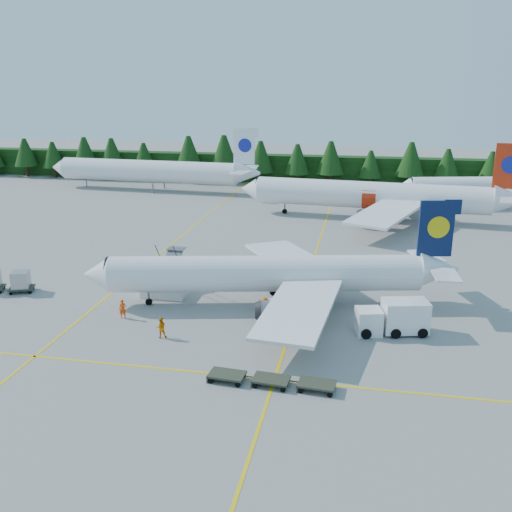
% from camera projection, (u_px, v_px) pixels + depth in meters
% --- Properties ---
extents(ground, '(320.00, 320.00, 0.00)m').
position_uv_depth(ground, '(218.00, 339.00, 49.93)').
color(ground, gray).
rests_on(ground, ground).
extents(taxi_stripe_a, '(0.25, 120.00, 0.01)m').
position_uv_depth(taxi_stripe_a, '(150.00, 262.00, 71.24)').
color(taxi_stripe_a, yellow).
rests_on(taxi_stripe_a, ground).
extents(taxi_stripe_b, '(0.25, 120.00, 0.01)m').
position_uv_depth(taxi_stripe_b, '(309.00, 272.00, 67.60)').
color(taxi_stripe_b, yellow).
rests_on(taxi_stripe_b, ground).
extents(taxi_stripe_cross, '(80.00, 0.25, 0.01)m').
position_uv_depth(taxi_stripe_cross, '(198.00, 372.00, 44.29)').
color(taxi_stripe_cross, yellow).
rests_on(taxi_stripe_cross, ground).
extents(treeline_hedge, '(220.00, 4.00, 6.00)m').
position_uv_depth(treeline_hedge, '(311.00, 169.00, 125.99)').
color(treeline_hedge, black).
rests_on(treeline_hedge, ground).
extents(airliner_navy, '(36.10, 29.40, 10.62)m').
position_uv_depth(airliner_navy, '(259.00, 274.00, 56.94)').
color(airliner_navy, white).
rests_on(airliner_navy, ground).
extents(airliner_red, '(44.15, 36.20, 12.84)m').
position_uv_depth(airliner_red, '(365.00, 195.00, 92.77)').
color(airliner_red, white).
rests_on(airliner_red, ground).
extents(airliner_far_left, '(44.70, 6.75, 12.99)m').
position_uv_depth(airliner_far_left, '(142.00, 170.00, 117.29)').
color(airliner_far_left, white).
rests_on(airliner_far_left, ground).
extents(airliner_far_right, '(39.30, 12.11, 11.60)m').
position_uv_depth(airliner_far_right, '(499.00, 187.00, 101.07)').
color(airliner_far_right, white).
rests_on(airliner_far_right, ground).
extents(airstairs, '(4.58, 6.21, 4.12)m').
position_uv_depth(airstairs, '(165.00, 287.00, 60.10)').
color(airstairs, white).
rests_on(airstairs, ground).
extents(service_truck, '(6.68, 3.69, 3.05)m').
position_uv_depth(service_truck, '(392.00, 317.00, 50.82)').
color(service_truck, silver).
rests_on(service_truck, ground).
extents(dolly_train, '(9.63, 2.00, 0.16)m').
position_uv_depth(dolly_train, '(271.00, 379.00, 42.28)').
color(dolly_train, '#313426').
rests_on(dolly_train, ground).
extents(uld_pair, '(6.15, 3.19, 1.91)m').
position_uv_depth(uld_pair, '(6.00, 280.00, 60.89)').
color(uld_pair, '#313426').
rests_on(uld_pair, ground).
extents(crew_a, '(0.78, 0.62, 1.88)m').
position_uv_depth(crew_a, '(123.00, 309.00, 54.15)').
color(crew_a, '#F64105').
rests_on(crew_a, ground).
extents(crew_b, '(1.14, 1.05, 1.90)m').
position_uv_depth(crew_b, '(161.00, 328.00, 50.06)').
color(crew_b, orange).
rests_on(crew_b, ground).
extents(crew_c, '(0.65, 0.85, 1.87)m').
position_uv_depth(crew_c, '(265.00, 307.00, 54.68)').
color(crew_c, '#EE5205').
rests_on(crew_c, ground).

